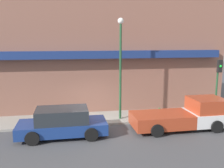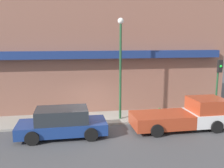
# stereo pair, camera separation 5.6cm
# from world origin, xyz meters

# --- Properties ---
(ground_plane) EXTENTS (80.00, 80.00, 0.00)m
(ground_plane) POSITION_xyz_m (0.00, 0.00, 0.00)
(ground_plane) COLOR #424244
(sidewalk) EXTENTS (36.00, 2.60, 0.14)m
(sidewalk) POSITION_xyz_m (0.00, 1.30, 0.07)
(sidewalk) COLOR gray
(sidewalk) RESTS_ON ground
(building) EXTENTS (19.80, 3.80, 11.54)m
(building) POSITION_xyz_m (-0.02, 4.08, 4.53)
(building) COLOR brown
(building) RESTS_ON ground
(pickup_truck) EXTENTS (5.55, 2.22, 1.73)m
(pickup_truck) POSITION_xyz_m (5.18, -1.22, 0.76)
(pickup_truck) COLOR silver
(pickup_truck) RESTS_ON ground
(parked_car) EXTENTS (4.63, 2.07, 1.53)m
(parked_car) POSITION_xyz_m (-1.84, -1.22, 0.74)
(parked_car) COLOR navy
(parked_car) RESTS_ON ground
(fire_hydrant) EXTENTS (0.16, 0.16, 0.65)m
(fire_hydrant) POSITION_xyz_m (4.23, 0.53, 0.46)
(fire_hydrant) COLOR #196633
(fire_hydrant) RESTS_ON sidewalk
(street_lamp) EXTENTS (0.36, 0.36, 6.21)m
(street_lamp) POSITION_xyz_m (1.72, 0.81, 3.96)
(street_lamp) COLOR #1E4728
(street_lamp) RESTS_ON sidewalk
(traffic_light) EXTENTS (0.28, 0.42, 3.67)m
(traffic_light) POSITION_xyz_m (8.11, 0.41, 2.66)
(traffic_light) COLOR #1E4728
(traffic_light) RESTS_ON sidewalk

